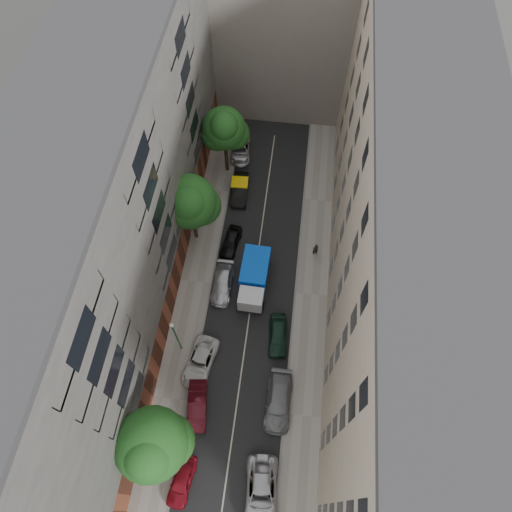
% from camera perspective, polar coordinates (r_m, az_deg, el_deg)
% --- Properties ---
extents(ground, '(120.00, 120.00, 0.00)m').
position_cam_1_polar(ground, '(43.34, -0.36, -4.07)').
color(ground, '#4C4C49').
rests_on(ground, ground).
extents(road_surface, '(8.00, 44.00, 0.02)m').
position_cam_1_polar(road_surface, '(43.33, -0.36, -4.06)').
color(road_surface, black).
rests_on(road_surface, ground).
extents(sidewalk_left, '(3.00, 44.00, 0.15)m').
position_cam_1_polar(sidewalk_left, '(43.94, -7.50, -3.19)').
color(sidewalk_left, gray).
rests_on(sidewalk_left, ground).
extents(sidewalk_right, '(3.00, 44.00, 0.15)m').
position_cam_1_polar(sidewalk_right, '(43.29, 6.91, -4.81)').
color(sidewalk_right, gray).
rests_on(sidewalk_right, ground).
extents(building_left, '(8.00, 44.00, 20.00)m').
position_cam_1_polar(building_left, '(37.06, -17.63, 4.72)').
color(building_left, '#4E4B49').
rests_on(building_left, ground).
extents(building_right, '(8.00, 44.00, 20.00)m').
position_cam_1_polar(building_right, '(35.50, 17.45, 1.11)').
color(building_right, '#C6B09A').
rests_on(building_right, ground).
extents(building_endcap, '(18.00, 12.00, 18.00)m').
position_cam_1_polar(building_endcap, '(55.46, 3.71, 27.40)').
color(building_endcap, slate).
rests_on(building_endcap, ground).
extents(tarp_truck, '(2.52, 5.98, 2.74)m').
position_cam_1_polar(tarp_truck, '(42.12, -0.26, -2.80)').
color(tarp_truck, black).
rests_on(tarp_truck, ground).
extents(car_left_0, '(1.99, 4.00, 1.31)m').
position_cam_1_polar(car_left_0, '(38.92, -9.28, -26.00)').
color(car_left_0, maroon).
rests_on(car_left_0, ground).
extents(car_left_1, '(2.07, 4.37, 1.38)m').
position_cam_1_polar(car_left_1, '(39.47, -7.33, -18.05)').
color(car_left_1, '#4A0E17').
rests_on(car_left_1, ground).
extents(car_left_2, '(2.97, 5.04, 1.31)m').
position_cam_1_polar(car_left_2, '(40.38, -7.01, -13.01)').
color(car_left_2, silver).
rests_on(car_left_2, ground).
extents(car_left_3, '(1.87, 4.60, 1.33)m').
position_cam_1_polar(car_left_3, '(42.92, -4.24, -3.48)').
color(car_left_3, '#B8B7BC').
rests_on(car_left_3, ground).
extents(car_left_4, '(2.04, 3.98, 1.30)m').
position_cam_1_polar(car_left_4, '(45.12, -3.17, 1.79)').
color(car_left_4, black).
rests_on(car_left_4, ground).
extents(car_left_5, '(1.80, 4.55, 1.47)m').
position_cam_1_polar(car_left_5, '(48.70, -2.01, 8.36)').
color(car_left_5, black).
rests_on(car_left_5, ground).
extents(car_left_6, '(2.57, 4.80, 1.28)m').
position_cam_1_polar(car_left_6, '(52.44, -1.95, 13.16)').
color(car_left_6, '#B5B5BA').
rests_on(car_left_6, ground).
extents(car_right_0, '(2.89, 5.45, 1.46)m').
position_cam_1_polar(car_right_0, '(38.40, 0.69, -27.42)').
color(car_right_0, '#B8B7BD').
rests_on(car_right_0, ground).
extents(car_right_1, '(2.12, 5.16, 1.49)m').
position_cam_1_polar(car_right_1, '(39.23, 2.85, -17.73)').
color(car_right_1, slate).
rests_on(car_right_1, ground).
extents(car_right_2, '(1.94, 4.21, 1.40)m').
position_cam_1_polar(car_right_2, '(40.84, 2.77, -9.87)').
color(car_right_2, black).
rests_on(car_right_2, ground).
extents(tree_near, '(5.41, 5.15, 8.08)m').
position_cam_1_polar(tree_near, '(34.65, -12.76, -22.18)').
color(tree_near, '#382619').
rests_on(tree_near, sidewalk_left).
extents(tree_mid, '(5.31, 5.04, 8.52)m').
position_cam_1_polar(tree_mid, '(41.65, -8.23, 6.47)').
color(tree_mid, '#382619').
rests_on(tree_mid, sidewalk_left).
extents(tree_far, '(4.73, 4.37, 8.64)m').
position_cam_1_polar(tree_far, '(46.80, -3.93, 15.38)').
color(tree_far, '#382619').
rests_on(tree_far, sidewalk_left).
extents(lamp_post, '(0.36, 0.36, 5.73)m').
position_cam_1_polar(lamp_post, '(38.17, -10.06, -9.58)').
color(lamp_post, '#1B602F').
rests_on(lamp_post, sidewalk_left).
extents(pedestrian, '(0.70, 0.58, 1.64)m').
position_cam_1_polar(pedestrian, '(44.61, 7.44, 0.83)').
color(pedestrian, black).
rests_on(pedestrian, sidewalk_right).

